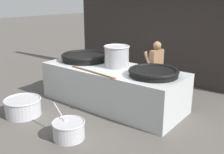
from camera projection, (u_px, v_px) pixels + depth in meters
ground_plane at (112, 104)px, 6.82m from camera, size 60.00×60.00×0.00m
back_wall at (165, 22)px, 8.32m from camera, size 6.85×0.24×3.81m
hearth_platform at (112, 86)px, 6.68m from camera, size 3.67×1.47×0.97m
giant_wok_near at (85, 57)px, 7.25m from camera, size 1.30×1.30×0.20m
giant_wok_far at (154, 72)px, 5.83m from camera, size 1.13×1.13×0.16m
stock_pot at (117, 56)px, 6.55m from camera, size 0.65×0.65×0.54m
stirring_paddle at (94, 72)px, 6.06m from camera, size 1.48×0.25×0.04m
cook at (156, 68)px, 7.07m from camera, size 0.39×0.59×1.55m
prep_bowl_vegetables at (69, 129)px, 5.10m from camera, size 0.84×0.65×0.61m
prep_bowl_meat at (23, 106)px, 6.11m from camera, size 0.85×0.85×0.41m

